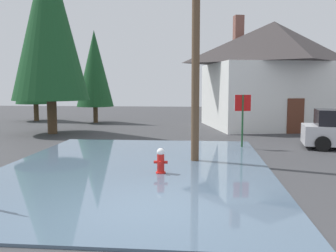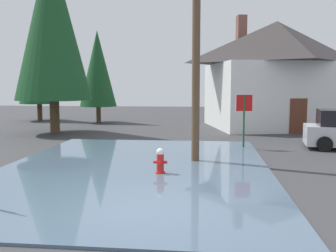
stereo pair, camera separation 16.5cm
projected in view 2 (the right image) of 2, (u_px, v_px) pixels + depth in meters
The scene contains 10 objects.
ground_plane at pixel (143, 213), 8.21m from camera, with size 80.00×80.00×0.10m, color #38383A.
flood_puddle at pixel (135, 168), 12.27m from camera, with size 8.75×12.14×0.06m, color #4C6075.
lane_stop_bar at pixel (180, 245), 6.41m from camera, with size 3.62×0.30×0.01m, color silver.
fire_hydrant at pixel (160, 162), 11.41m from camera, with size 0.42×0.36×0.84m.
utility_pole at pixel (196, 37), 12.89m from camera, with size 1.60×0.28×8.41m.
stop_sign_far at pixel (244, 110), 16.07m from camera, with size 0.73×0.15×2.35m.
house at pixel (276, 73), 24.16m from camera, with size 9.90×8.95×7.34m.
pine_tree_tall_left at pixel (98, 69), 27.11m from camera, with size 2.67×2.67×6.68m.
pine_tree_mid_left at pixel (52, 22), 20.70m from camera, with size 4.25×4.25×10.62m.
pine_tree_short_left at pixel (38, 64), 28.62m from camera, with size 2.96×2.96×7.40m.
Camera 2 is at (1.40, -7.85, 2.74)m, focal length 40.00 mm.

